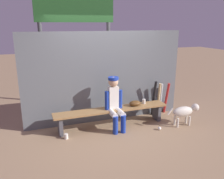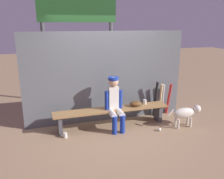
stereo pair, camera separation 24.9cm
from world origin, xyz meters
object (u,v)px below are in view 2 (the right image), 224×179
baseball_glove (135,104)px  bat_aluminum_red (169,99)px  dugout_bench (112,112)px  cup_on_ground (65,135)px  bat_wood_natural (160,100)px  bat_aluminum_silver (162,100)px  dog (186,113)px  baseball (159,129)px  cup_on_bench (145,102)px  bat_aluminum_black (155,99)px  scoreboard (80,18)px  player_seated (115,102)px

baseball_glove → bat_aluminum_red: (1.05, 0.31, -0.08)m
bat_aluminum_red → dugout_bench: bearing=-169.3°
bat_aluminum_red → cup_on_ground: bat_aluminum_red is taller
bat_wood_natural → cup_on_ground: size_ratio=7.73×
bat_aluminum_silver → dog: (0.16, -0.81, -0.07)m
dugout_bench → baseball: dugout_bench is taller
baseball_glove → bat_aluminum_silver: bearing=19.7°
baseball → bat_aluminum_red: bearing=50.8°
bat_aluminum_silver → cup_on_bench: bearing=-158.1°
baseball → cup_on_bench: cup_on_bench is taller
dugout_bench → bat_aluminum_silver: bearing=12.2°
bat_aluminum_black → bat_aluminum_red: bearing=7.5°
cup_on_ground → dugout_bench: bearing=12.9°
bat_aluminum_red → scoreboard: 3.05m
player_seated → bat_aluminum_black: size_ratio=1.25×
player_seated → bat_aluminum_black: 1.25m
baseball → scoreboard: bearing=126.7°
bat_aluminum_silver → cup_on_bench: bat_aluminum_silver is taller
baseball → scoreboard: scoreboard is taller
baseball → dog: (0.68, 0.05, 0.30)m
dugout_bench → scoreboard: 2.50m
bat_aluminum_black → bat_wood_natural: bearing=-0.5°
baseball_glove → cup_on_bench: size_ratio=2.55×
bat_aluminum_black → cup_on_ground: (-2.31, -0.50, -0.41)m
baseball_glove → cup_on_ground: baseball_glove is taller
dugout_bench → bat_aluminum_red: bat_aluminum_red is taller
bat_wood_natural → cup_on_bench: 0.55m
bat_aluminum_silver → dog: bearing=-78.8°
dugout_bench → baseball: (0.93, -0.54, -0.31)m
baseball_glove → bat_aluminum_silver: bat_aluminum_silver is taller
player_seated → cup_on_bench: 0.84m
bat_aluminum_black → bat_wood_natural: bat_aluminum_black is taller
cup_on_ground → bat_aluminum_silver: bearing=12.5°
bat_aluminum_red → baseball: 1.16m
bat_wood_natural → player_seated: bearing=-164.8°
bat_aluminum_black → bat_aluminum_silver: 0.25m
dugout_bench → dog: (1.61, -0.49, -0.01)m
dog → bat_aluminum_black: bearing=117.9°
player_seated → baseball_glove: size_ratio=4.17×
baseball → scoreboard: 3.32m
dugout_bench → scoreboard: scoreboard is taller
dugout_bench → cup_on_bench: cup_on_bench is taller
dugout_bench → bat_aluminum_red: size_ratio=3.18×
baseball_glove → cup_on_bench: (0.27, 0.07, -0.01)m
bat_wood_natural → dugout_bench: bearing=-169.5°
scoreboard → bat_aluminum_black: bearing=-32.4°
bat_aluminum_silver → bat_aluminum_red: 0.17m
dugout_bench → bat_wood_natural: 1.38m
player_seated → scoreboard: size_ratio=0.34×
dugout_bench → cup_on_bench: bearing=4.7°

